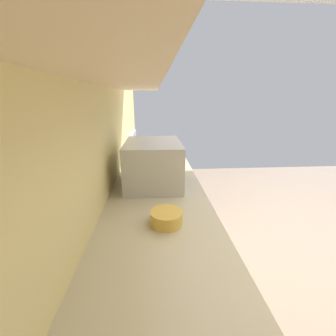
% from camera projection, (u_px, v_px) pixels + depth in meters
% --- Properties ---
extents(ground_plane, '(6.27, 6.27, 0.00)m').
position_uv_depth(ground_plane, '(306.00, 279.00, 1.89)').
color(ground_plane, gray).
extents(wall_back, '(4.04, 0.12, 2.80)m').
position_uv_depth(wall_back, '(97.00, 119.00, 1.35)').
color(wall_back, '#E5CF84').
rests_on(wall_back, ground_plane).
extents(counter_run, '(3.03, 0.65, 0.92)m').
position_uv_depth(counter_run, '(159.00, 289.00, 1.25)').
color(counter_run, beige).
rests_on(counter_run, ground_plane).
extents(oven_range, '(0.70, 0.67, 1.10)m').
position_uv_depth(oven_range, '(157.00, 177.00, 3.01)').
color(oven_range, '#B7BABF').
rests_on(oven_range, ground_plane).
extents(microwave, '(0.51, 0.40, 0.32)m').
position_uv_depth(microwave, '(154.00, 163.00, 1.56)').
color(microwave, '#B7BABF').
rests_on(microwave, counter_run).
extents(bowl, '(0.16, 0.16, 0.07)m').
position_uv_depth(bowl, '(166.00, 217.00, 1.07)').
color(bowl, gold).
rests_on(bowl, counter_run).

